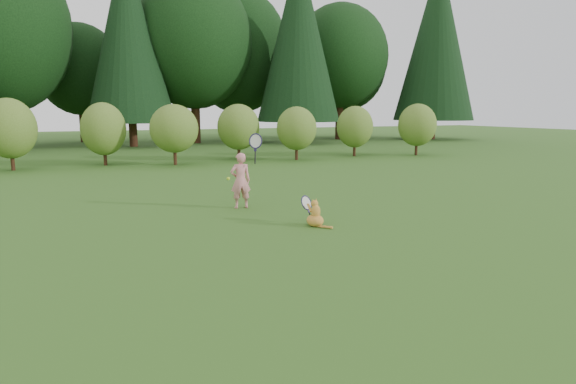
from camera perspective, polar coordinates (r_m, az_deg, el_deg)
name	(u,v)px	position (r m, az deg, el deg)	size (l,w,h in m)	color
ground	(295,237)	(8.78, 0.86, -5.41)	(100.00, 100.00, 0.00)	#2C5016
shrub_row	(170,131)	(21.04, -13.80, 7.01)	(28.00, 3.00, 2.80)	#4F6920
woodland_backdrop	(137,20)	(31.37, -17.48, 18.85)	(48.00, 10.00, 15.00)	black
child	(241,179)	(11.31, -5.59, 1.52)	(0.76, 0.50, 1.96)	#DD8488
cat	(315,212)	(9.59, 3.19, -2.39)	(0.44, 0.82, 0.73)	#B47022
tennis_ball	(228,179)	(10.22, -7.09, 1.58)	(0.07, 0.07, 0.07)	#98C317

